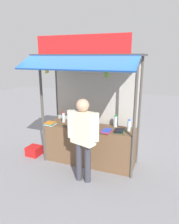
{
  "coord_description": "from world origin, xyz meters",
  "views": [
    {
      "loc": [
        1.6,
        -4.19,
        2.5
      ],
      "look_at": [
        0.0,
        0.0,
        1.27
      ],
      "focal_mm": 32.79,
      "sensor_mm": 36.0,
      "label": 1
    }
  ],
  "objects": [
    {
      "name": "magazine_stack_center",
      "position": [
        0.72,
        -0.09,
        0.94
      ],
      "size": [
        0.22,
        0.28,
        0.04
      ],
      "color": "green",
      "rests_on": "stall_counter"
    },
    {
      "name": "water_bottle_far_left",
      "position": [
        0.9,
        0.05,
        1.04
      ],
      "size": [
        0.07,
        0.07,
        0.26
      ],
      "color": "silver",
      "rests_on": "stall_counter"
    },
    {
      "name": "vendor_person",
      "position": [
        0.15,
        -0.75,
        1.04
      ],
      "size": [
        0.66,
        0.34,
        1.73
      ],
      "rotation": [
        0.0,
        0.0,
        -0.29
      ],
      "color": "#383842",
      "rests_on": "ground"
    },
    {
      "name": "magazine_stack_back_left",
      "position": [
        -0.93,
        -0.2,
        0.94
      ],
      "size": [
        0.25,
        0.26,
        0.05
      ],
      "color": "white",
      "rests_on": "stall_counter"
    },
    {
      "name": "stall_structure",
      "position": [
        0.0,
        0.1,
        1.72
      ],
      "size": [
        2.32,
        1.44,
        2.89
      ],
      "color": "#4C4742",
      "rests_on": "ground"
    },
    {
      "name": "water_bottle_left",
      "position": [
        0.56,
        0.2,
        1.05
      ],
      "size": [
        0.08,
        0.08,
        0.28
      ],
      "color": "silver",
      "rests_on": "stall_counter"
    },
    {
      "name": "magazine_stack_back_right",
      "position": [
        0.47,
        -0.2,
        0.94
      ],
      "size": [
        0.21,
        0.29,
        0.04
      ],
      "color": "red",
      "rests_on": "stall_counter"
    },
    {
      "name": "magazine_stack_mid_right",
      "position": [
        -0.34,
        0.0,
        0.96
      ],
      "size": [
        0.25,
        0.27,
        0.09
      ],
      "color": "yellow",
      "rests_on": "stall_counter"
    },
    {
      "name": "banana_bunch_inner_left",
      "position": [
        0.5,
        -0.4,
        2.17
      ],
      "size": [
        0.1,
        0.1,
        0.31
      ],
      "color": "#332D23"
    },
    {
      "name": "plastic_crate",
      "position": [
        -1.48,
        -0.17,
        0.12
      ],
      "size": [
        0.35,
        0.35,
        0.23
      ],
      "primitive_type": "cube",
      "rotation": [
        0.0,
        0.0,
        -0.04
      ],
      "color": "red",
      "rests_on": "ground"
    },
    {
      "name": "banana_bunch_leftmost",
      "position": [
        -0.82,
        -0.4,
        2.21
      ],
      "size": [
        0.1,
        0.1,
        0.27
      ],
      "color": "#332D23"
    },
    {
      "name": "stall_counter",
      "position": [
        0.0,
        0.0,
        0.46
      ],
      "size": [
        2.12,
        0.6,
        0.92
      ],
      "primitive_type": "cube",
      "color": "brown",
      "rests_on": "ground"
    },
    {
      "name": "water_bottle_front_right",
      "position": [
        -0.72,
        0.08,
        1.04
      ],
      "size": [
        0.07,
        0.07,
        0.26
      ],
      "color": "silver",
      "rests_on": "stall_counter"
    },
    {
      "name": "ground_plane",
      "position": [
        0.0,
        0.0,
        0.0
      ],
      "size": [
        20.0,
        20.0,
        0.0
      ],
      "primitive_type": "plane",
      "color": "gray"
    },
    {
      "name": "water_bottle_mid_left",
      "position": [
        -0.12,
        0.0,
        1.03
      ],
      "size": [
        0.07,
        0.07,
        0.25
      ],
      "color": "silver",
      "rests_on": "stall_counter"
    }
  ]
}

